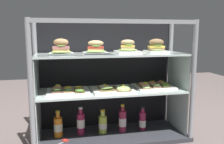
{
  "coord_description": "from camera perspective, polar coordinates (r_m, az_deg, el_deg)",
  "views": [
    {
      "loc": [
        -0.42,
        -1.93,
        0.9
      ],
      "look_at": [
        0.0,
        0.0,
        0.58
      ],
      "focal_mm": 38.41,
      "sensor_mm": 36.0,
      "label": 1
    }
  ],
  "objects": [
    {
      "name": "case_base_deck",
      "position": [
        2.17,
        0.0,
        -14.9
      ],
      "size": [
        1.3,
        0.46,
        0.04
      ],
      "primitive_type": "cube",
      "color": "#323339",
      "rests_on": "ground"
    },
    {
      "name": "case_frame",
      "position": [
        2.12,
        -0.65,
        -0.4
      ],
      "size": [
        1.3,
        0.46,
        1.01
      ],
      "color": "gray",
      "rests_on": "ground"
    },
    {
      "name": "shelf_lower_glass",
      "position": [
        2.04,
        0.0,
        -4.5
      ],
      "size": [
        1.24,
        0.41,
        0.01
      ],
      "primitive_type": "cube",
      "color": "silver",
      "rests_on": "riser_lower_tier"
    },
    {
      "name": "kitchen_scissors",
      "position": [
        2.05,
        -11.41,
        -15.89
      ],
      "size": [
        0.15,
        0.16,
        0.01
      ],
      "color": "silver",
      "rests_on": "case_base_deck"
    },
    {
      "name": "juice_bottle_back_center",
      "position": [
        2.15,
        -2.21,
        -12.24
      ],
      "size": [
        0.07,
        0.07,
        0.21
      ],
      "color": "#BCCE47",
      "rests_on": "case_base_deck"
    },
    {
      "name": "juice_bottle_back_right",
      "position": [
        2.23,
        7.28,
        -11.49
      ],
      "size": [
        0.06,
        0.06,
        0.21
      ],
      "color": "#911F44",
      "rests_on": "case_base_deck"
    },
    {
      "name": "open_sandwich_tray_mid_right",
      "position": [
        1.98,
        -10.49,
        -4.28
      ],
      "size": [
        0.34,
        0.27,
        0.06
      ],
      "color": "white",
      "rests_on": "shelf_lower_glass"
    },
    {
      "name": "plated_roll_sandwich_far_right",
      "position": [
        1.97,
        -3.88,
        5.47
      ],
      "size": [
        0.2,
        0.2,
        0.11
      ],
      "color": "white",
      "rests_on": "shelf_upper_glass"
    },
    {
      "name": "juice_bottle_near_post",
      "position": [
        2.17,
        2.52,
        -11.54
      ],
      "size": [
        0.07,
        0.07,
        0.25
      ],
      "color": "#962241",
      "rests_on": "case_base_deck"
    },
    {
      "name": "juice_bottle_front_middle",
      "position": [
        2.13,
        -7.44,
        -11.97
      ],
      "size": [
        0.07,
        0.07,
        0.24
      ],
      "color": "maroon",
      "rests_on": "case_base_deck"
    },
    {
      "name": "plated_roll_sandwich_far_left",
      "position": [
        1.92,
        -12.01,
        5.42
      ],
      "size": [
        0.19,
        0.19,
        0.13
      ],
      "color": "white",
      "rests_on": "shelf_upper_glass"
    },
    {
      "name": "juice_bottle_front_left_end",
      "position": [
        2.13,
        -12.69,
        -12.52
      ],
      "size": [
        0.07,
        0.07,
        0.22
      ],
      "color": "orange",
      "rests_on": "case_base_deck"
    },
    {
      "name": "riser_upper_tier",
      "position": [
        2.01,
        0.0,
        -0.21
      ],
      "size": [
        1.22,
        0.39,
        0.29
      ],
      "color": "silver",
      "rests_on": "shelf_lower_glass"
    },
    {
      "name": "plated_roll_sandwich_right_of_center",
      "position": [
        2.06,
        3.75,
        5.64
      ],
      "size": [
        0.2,
        0.2,
        0.11
      ],
      "color": "white",
      "rests_on": "shelf_upper_glass"
    },
    {
      "name": "open_sandwich_tray_near_right_corner",
      "position": [
        2.16,
        9.87,
        -3.14
      ],
      "size": [
        0.34,
        0.27,
        0.06
      ],
      "color": "white",
      "rests_on": "shelf_lower_glass"
    },
    {
      "name": "plated_roll_sandwich_near_right_corner",
      "position": [
        2.13,
        10.49,
        5.87
      ],
      "size": [
        0.18,
        0.18,
        0.12
      ],
      "color": "white",
      "rests_on": "shelf_upper_glass"
    },
    {
      "name": "riser_lower_tier",
      "position": [
        2.09,
        0.0,
        -9.73
      ],
      "size": [
        1.22,
        0.39,
        0.38
      ],
      "color": "silver",
      "rests_on": "case_base_deck"
    },
    {
      "name": "open_sandwich_tray_left_of_center",
      "position": [
        1.99,
        0.41,
        -4.05
      ],
      "size": [
        0.34,
        0.27,
        0.06
      ],
      "color": "white",
      "rests_on": "shelf_lower_glass"
    },
    {
      "name": "shelf_upper_glass",
      "position": [
        1.99,
        0.0,
        4.2
      ],
      "size": [
        1.24,
        0.41,
        0.01
      ],
      "primitive_type": "cube",
      "color": "silver",
      "rests_on": "riser_upper_tier"
    },
    {
      "name": "ground_plane",
      "position": [
        2.18,
        0.0,
        -15.58
      ],
      "size": [
        6.0,
        6.0,
        0.02
      ],
      "primitive_type": "cube",
      "color": "#625553",
      "rests_on": "ground"
    }
  ]
}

